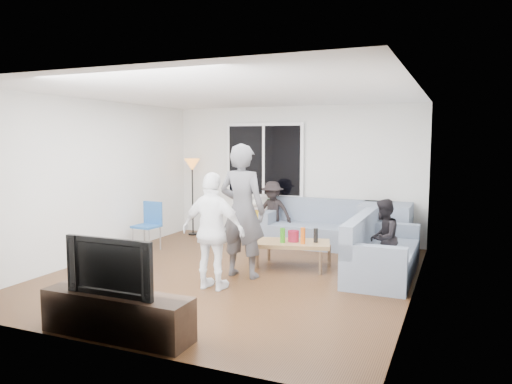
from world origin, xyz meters
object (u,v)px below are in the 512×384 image
at_px(sofa_back_section, 326,224).
at_px(sofa_right_section, 383,246).
at_px(player_right, 213,231).
at_px(side_chair, 146,227).
at_px(floor_lamp, 193,197).
at_px(spectator_right, 383,238).
at_px(television, 115,265).
at_px(coffee_table, 293,254).
at_px(tv_console, 117,315).
at_px(player_left, 242,211).
at_px(spectator_back, 272,212).

relative_size(sofa_back_section, sofa_right_section, 1.15).
bearing_deg(player_right, sofa_back_section, -101.22).
bearing_deg(side_chair, floor_lamp, 95.19).
relative_size(floor_lamp, spectator_right, 1.40).
bearing_deg(sofa_back_section, floor_lamp, 178.61).
distance_m(sofa_back_section, side_chair, 3.21).
distance_m(floor_lamp, television, 5.22).
xyz_separation_m(coffee_table, spectator_right, (1.34, 0.04, 0.36)).
bearing_deg(sofa_right_section, tv_console, 147.23).
distance_m(sofa_right_section, tv_console, 3.91).
bearing_deg(spectator_right, coffee_table, -80.63).
relative_size(player_left, tv_console, 1.19).
height_order(side_chair, television, television).
relative_size(player_right, spectator_right, 1.38).
height_order(spectator_right, television, spectator_right).
bearing_deg(sofa_right_section, sofa_back_section, 39.99).
bearing_deg(sofa_back_section, television, -100.27).
relative_size(side_chair, player_left, 0.45).
relative_size(player_right, spectator_back, 1.32).
distance_m(player_left, spectator_back, 2.44).
height_order(floor_lamp, television, floor_lamp).
xyz_separation_m(player_left, spectator_back, (-0.45, 2.37, -0.36)).
bearing_deg(player_right, player_left, -96.80).
bearing_deg(coffee_table, player_left, -123.99).
height_order(floor_lamp, tv_console, floor_lamp).
relative_size(sofa_back_section, player_right, 1.49).
bearing_deg(player_right, spectator_back, -81.68).
relative_size(spectator_right, television, 1.12).
bearing_deg(television, sofa_right_section, 57.23).
xyz_separation_m(coffee_table, television, (-0.78, -3.19, 0.53)).
height_order(player_right, spectator_right, player_right).
bearing_deg(sofa_back_section, sofa_right_section, -50.01).
distance_m(coffee_table, spectator_back, 1.91).
height_order(player_left, player_right, player_left).
relative_size(coffee_table, spectator_back, 0.94).
distance_m(sofa_back_section, floor_lamp, 2.84).
xyz_separation_m(spectator_right, tv_console, (-2.11, -3.23, -0.34)).
distance_m(player_right, television, 1.75).
distance_m(coffee_table, tv_console, 3.28).
relative_size(coffee_table, player_left, 0.58).
height_order(sofa_right_section, player_right, player_right).
bearing_deg(player_left, floor_lamp, -44.30).
distance_m(floor_lamp, spectator_right, 4.38).
xyz_separation_m(floor_lamp, spectator_back, (1.77, -0.04, -0.19)).
relative_size(sofa_back_section, tv_console, 1.44).
bearing_deg(floor_lamp, television, -67.97).
distance_m(player_right, tv_console, 1.84).
xyz_separation_m(floor_lamp, player_left, (2.22, -2.41, 0.17)).
bearing_deg(sofa_back_section, spectator_right, -50.94).
bearing_deg(tv_console, television, 0.00).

